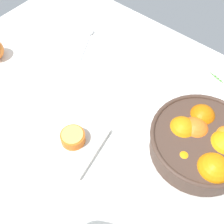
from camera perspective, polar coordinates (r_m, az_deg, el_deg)
The scene contains 6 objects.
ground_plane at distance 85.80cm, azimuth -2.24°, elevation -3.50°, with size 128.70×100.87×3.00cm, color white.
fruit_bowl at distance 79.21cm, azimuth 17.28°, elevation -5.94°, with size 27.43×27.43×10.93cm.
cutting_board at distance 83.87cm, azimuth -11.03°, elevation -4.31°, with size 26.55×16.69×1.46cm, color beige.
orange_half_0 at distance 79.79cm, azimuth -7.72°, elevation -4.98°, with size 6.73×6.73×3.31cm.
spoon at distance 109.62cm, azimuth -4.71°, elevation 14.18°, with size 9.12×15.33×1.00cm.
herb_sprig_1 at distance 101.97cm, azimuth 20.03°, elevation 6.43°, with size 5.71×1.66×0.94cm.
Camera 1 is at (31.50, -32.53, 71.38)cm, focal length 46.30 mm.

